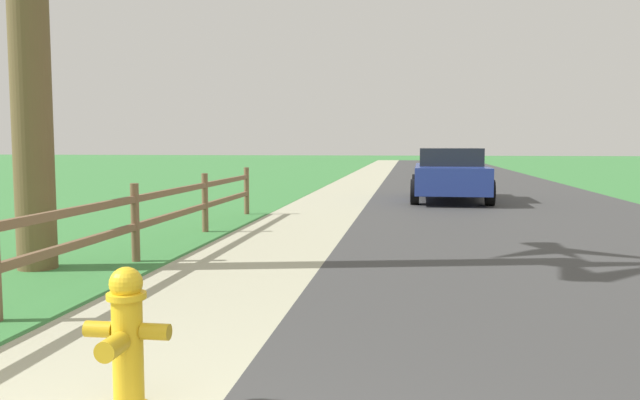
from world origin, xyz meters
TOP-DOWN VIEW (x-y plane):
  - ground_plane at (0.00, 25.00)m, footprint 120.00×120.00m
  - road_asphalt at (3.50, 27.00)m, footprint 7.00×66.00m
  - curb_concrete at (-3.00, 27.00)m, footprint 6.00×66.00m
  - grass_verge at (-4.50, 27.00)m, footprint 5.00×66.00m
  - fire_hydrant at (-0.50, 1.80)m, footprint 0.51×0.41m
  - rail_fence at (-2.48, 6.30)m, footprint 0.11×11.64m
  - parked_suv_blue at (2.19, 16.29)m, footprint 2.16×4.42m

SIDE VIEW (x-z plane):
  - ground_plane at x=0.00m, z-range 0.00..0.00m
  - road_asphalt at x=3.50m, z-range 0.00..0.01m
  - curb_concrete at x=-3.00m, z-range 0.00..0.01m
  - grass_verge at x=-4.50m, z-range 0.00..0.01m
  - fire_hydrant at x=-0.50m, z-range 0.02..0.87m
  - rail_fence at x=-2.48m, z-range 0.09..1.13m
  - parked_suv_blue at x=2.19m, z-range 0.02..1.46m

